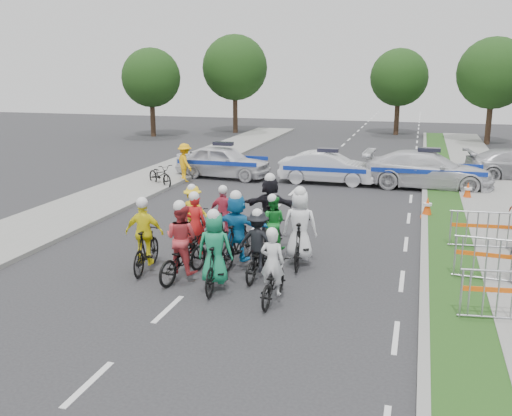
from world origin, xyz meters
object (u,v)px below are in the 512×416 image
(tree_3, at_px, (235,68))
(police_car_1, at_px, (327,168))
(rider_8, at_px, (273,232))
(tree_0, at_px, (151,78))
(barrier_0, at_px, (512,298))
(rider_3, at_px, (146,243))
(rider_10, at_px, (194,218))
(rider_0, at_px, (273,277))
(rider_1, at_px, (215,258))
(rider_11, at_px, (270,213))
(cone_0, at_px, (427,208))
(cone_1, at_px, (468,191))
(rider_9, at_px, (224,221))
(rider_6, at_px, (196,237))
(tree_4, at_px, (399,78))
(parked_bike, at_px, (160,175))
(rider_7, at_px, (300,235))
(tree_1, at_px, (493,73))
(rider_4, at_px, (258,251))
(police_car_2, at_px, (428,170))
(police_car_0, at_px, (223,162))
(marshal_hiviz, at_px, (185,163))
(rider_5, at_px, (237,235))
(rider_2, at_px, (182,250))
(barrier_2, at_px, (487,232))

(tree_3, bearing_deg, police_car_1, -60.64)
(rider_8, height_order, tree_0, tree_0)
(police_car_1, height_order, barrier_0, police_car_1)
(rider_8, distance_m, barrier_0, 6.24)
(police_car_1, bearing_deg, rider_3, 168.23)
(rider_10, bearing_deg, rider_0, 129.74)
(rider_1, height_order, rider_11, rider_11)
(cone_0, bearing_deg, rider_11, -136.44)
(cone_1, distance_m, tree_0, 26.18)
(rider_9, bearing_deg, rider_6, 84.14)
(rider_6, bearing_deg, rider_0, 140.30)
(cone_0, bearing_deg, rider_0, -111.14)
(rider_3, height_order, tree_4, tree_4)
(cone_0, xyz_separation_m, parked_bike, (-10.82, 2.27, 0.14))
(rider_7, distance_m, tree_3, 30.86)
(barrier_0, distance_m, tree_1, 29.21)
(rider_4, bearing_deg, police_car_2, -104.26)
(rider_0, xyz_separation_m, police_car_0, (-5.72, 13.18, 0.18))
(rider_4, bearing_deg, marshal_hiviz, -55.31)
(rider_6, bearing_deg, rider_11, -126.05)
(rider_9, xyz_separation_m, tree_4, (3.36, 29.39, 3.52))
(rider_4, bearing_deg, rider_11, -77.32)
(parked_bike, xyz_separation_m, tree_1, (14.65, 18.45, 4.06))
(rider_4, xyz_separation_m, rider_10, (-2.62, 2.41, -0.01))
(rider_8, distance_m, police_car_0, 11.26)
(rider_9, xyz_separation_m, tree_3, (-8.64, 27.39, 4.22))
(rider_0, xyz_separation_m, rider_10, (-3.31, 3.69, 0.11))
(rider_8, bearing_deg, rider_4, 91.54)
(rider_6, bearing_deg, cone_1, -128.62)
(rider_3, relative_size, rider_5, 0.96)
(cone_1, bearing_deg, rider_5, -122.93)
(cone_0, bearing_deg, police_car_0, 151.15)
(rider_9, relative_size, barrier_0, 0.86)
(barrier_0, height_order, parked_bike, barrier_0)
(police_car_0, xyz_separation_m, tree_0, (-10.26, 13.81, 3.45))
(rider_10, xyz_separation_m, tree_4, (4.34, 29.30, 3.52))
(rider_6, distance_m, cone_0, 8.45)
(rider_2, bearing_deg, tree_4, -84.84)
(rider_2, xyz_separation_m, tree_4, (3.41, 32.27, 3.47))
(tree_0, bearing_deg, barrier_2, -46.84)
(barrier_2, bearing_deg, tree_1, 84.54)
(rider_0, xyz_separation_m, rider_1, (-1.40, 0.31, 0.18))
(police_car_2, distance_m, barrier_0, 13.26)
(rider_10, xyz_separation_m, cone_0, (6.51, 4.58, -0.32))
(rider_8, bearing_deg, marshal_hiviz, -56.32)
(tree_3, bearing_deg, rider_3, -75.94)
(tree_0, bearing_deg, police_car_1, -42.60)
(police_car_1, bearing_deg, rider_4, -178.92)
(barrier_2, bearing_deg, parked_bike, 155.50)
(rider_5, height_order, parked_bike, rider_5)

